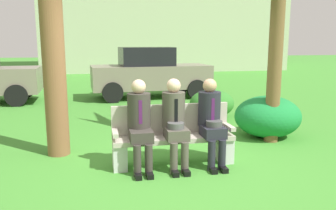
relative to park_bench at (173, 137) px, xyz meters
name	(u,v)px	position (x,y,z in m)	size (l,w,h in m)	color
ground_plane	(176,165)	(0.04, -0.08, -0.42)	(80.00, 80.00, 0.00)	#408A2F
park_bench	(173,137)	(0.00, 0.00, 0.00)	(1.82, 0.44, 0.90)	#B7AD9E
seated_man_left	(140,120)	(-0.51, -0.12, 0.31)	(0.34, 0.72, 1.31)	#38332D
seated_man_middle	(175,119)	(0.00, -0.13, 0.31)	(0.34, 0.72, 1.31)	#4C473D
seated_man_right	(211,118)	(0.56, -0.13, 0.30)	(0.34, 0.72, 1.30)	#23232D
shrub_near_bench	(268,116)	(2.15, 1.09, -0.01)	(1.30, 1.19, 0.81)	#1B7F37
shrub_mid_lawn	(212,103)	(1.67, 3.02, -0.07)	(1.11, 1.02, 0.69)	#31792A
parked_car_far	(150,73)	(0.65, 6.42, 0.42)	(3.99, 1.90, 1.68)	slate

